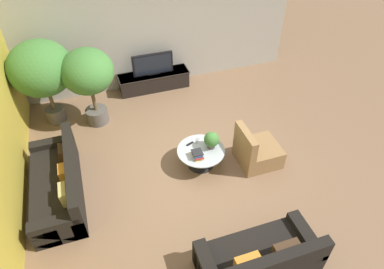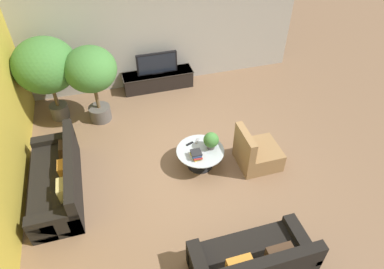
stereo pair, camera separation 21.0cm
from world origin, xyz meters
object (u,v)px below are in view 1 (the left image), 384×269
at_px(television, 153,64).
at_px(couch_by_wall, 59,185).
at_px(coffee_table, 201,155).
at_px(couch_near_entry, 259,260).
at_px(potted_plant_tabletop, 212,140).
at_px(armchair_wicker, 256,152).
at_px(media_console, 154,81).
at_px(potted_palm_tall, 41,70).
at_px(potted_palm_corner, 88,75).

height_order(television, couch_by_wall, television).
distance_m(coffee_table, couch_near_entry, 2.39).
bearing_deg(couch_by_wall, coffee_table, 88.15).
bearing_deg(potted_plant_tabletop, armchair_wicker, -17.95).
xyz_separation_m(media_console, potted_palm_tall, (-2.49, -0.58, 1.12)).
bearing_deg(coffee_table, potted_plant_tabletop, 4.01).
bearing_deg(television, potted_palm_corner, -149.52).
height_order(couch_by_wall, armchair_wicker, armchair_wicker).
height_order(coffee_table, potted_palm_tall, potted_palm_tall).
height_order(television, potted_palm_corner, potted_palm_corner).
bearing_deg(television, coffee_table, -85.99).
bearing_deg(couch_near_entry, potted_palm_tall, -60.11).
xyz_separation_m(armchair_wicker, potted_palm_corner, (-2.88, 2.35, 0.99)).
bearing_deg(television, couch_near_entry, -87.03).
bearing_deg(media_console, potted_palm_tall, -166.78).
bearing_deg(armchair_wicker, couch_by_wall, 84.68).
xyz_separation_m(couch_near_entry, potted_palm_tall, (-2.77, 4.82, 1.07)).
distance_m(potted_palm_tall, potted_plant_tabletop, 3.87).
height_order(coffee_table, couch_near_entry, couch_near_entry).
height_order(armchair_wicker, potted_palm_tall, potted_palm_tall).
bearing_deg(coffee_table, media_console, 94.01).
bearing_deg(coffee_table, television, 94.01).
bearing_deg(coffee_table, couch_near_entry, -88.34).
bearing_deg(armchair_wicker, potted_plant_tabletop, 72.05).
xyz_separation_m(media_console, potted_plant_tabletop, (0.43, -3.00, 0.37)).
xyz_separation_m(potted_palm_tall, potted_palm_corner, (0.91, -0.35, -0.09)).
bearing_deg(potted_palm_tall, armchair_wicker, -35.47).
relative_size(coffee_table, potted_plant_tabletop, 2.62).
height_order(couch_near_entry, potted_palm_corner, potted_palm_corner).
relative_size(couch_near_entry, potted_plant_tabletop, 4.98).
relative_size(couch_near_entry, potted_palm_tall, 0.91).
relative_size(coffee_table, couch_by_wall, 0.44).
bearing_deg(couch_by_wall, armchair_wicker, 84.68).
height_order(media_console, potted_palm_tall, potted_palm_tall).
bearing_deg(media_console, couch_near_entry, -87.03).
xyz_separation_m(armchair_wicker, potted_palm_tall, (-3.79, 2.70, 1.08)).
height_order(couch_by_wall, potted_plant_tabletop, couch_by_wall).
xyz_separation_m(media_console, couch_by_wall, (-2.49, -2.93, 0.05)).
xyz_separation_m(television, coffee_table, (0.21, -3.02, -0.43)).
height_order(armchair_wicker, potted_plant_tabletop, armchair_wicker).
distance_m(television, potted_plant_tabletop, 3.03).
bearing_deg(couch_near_entry, television, -87.03).
xyz_separation_m(potted_palm_corner, potted_plant_tabletop, (2.01, -2.07, -0.66)).
distance_m(coffee_table, potted_plant_tabletop, 0.39).
height_order(coffee_table, potted_palm_corner, potted_palm_corner).
height_order(media_console, couch_near_entry, couch_near_entry).
bearing_deg(couch_by_wall, media_console, 139.65).
xyz_separation_m(television, potted_palm_corner, (-1.58, -0.93, 0.55)).
distance_m(television, coffee_table, 3.05).
bearing_deg(potted_plant_tabletop, television, 98.19).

